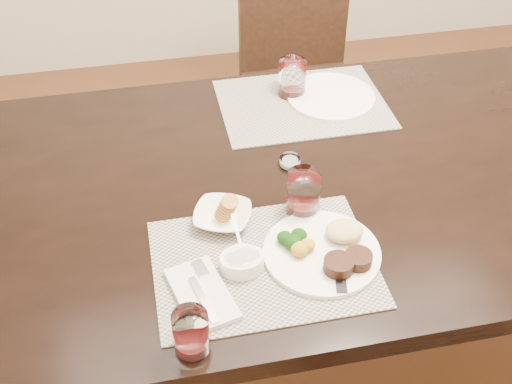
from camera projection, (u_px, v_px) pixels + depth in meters
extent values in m
plane|color=#4B2E18|center=(364.00, 344.00, 2.09)|extent=(4.50, 4.50, 0.00)
cube|color=black|center=(396.00, 172.00, 1.61)|extent=(2.00, 1.00, 0.05)
cube|color=black|center=(56.00, 219.00, 2.03)|extent=(0.08, 0.08, 0.70)
cube|color=black|center=(304.00, 94.00, 2.44)|extent=(0.42, 0.42, 0.04)
cube|color=black|center=(267.00, 175.00, 2.42)|extent=(0.04, 0.04, 0.41)
cube|color=black|center=(358.00, 163.00, 2.48)|extent=(0.04, 0.04, 0.41)
cube|color=black|center=(248.00, 122.00, 2.69)|extent=(0.04, 0.04, 0.41)
cube|color=black|center=(331.00, 112.00, 2.74)|extent=(0.04, 0.04, 0.41)
cube|color=black|center=(294.00, 12.00, 2.42)|extent=(0.42, 0.04, 0.45)
cube|color=gray|center=(264.00, 263.00, 1.34)|extent=(0.46, 0.34, 0.00)
cube|color=gray|center=(302.00, 104.00, 1.80)|extent=(0.46, 0.34, 0.00)
cylinder|color=white|center=(322.00, 252.00, 1.35)|extent=(0.25, 0.25, 0.01)
cylinder|color=black|center=(339.00, 265.00, 1.30)|extent=(0.06, 0.06, 0.03)
cylinder|color=black|center=(358.00, 259.00, 1.32)|extent=(0.06, 0.06, 0.02)
ellipsoid|color=tan|center=(344.00, 231.00, 1.37)|extent=(0.08, 0.07, 0.03)
ellipsoid|color=#0F3B0B|center=(293.00, 242.00, 1.35)|extent=(0.04, 0.04, 0.03)
ellipsoid|color=#B48F17|center=(300.00, 249.00, 1.33)|extent=(0.04, 0.04, 0.03)
cube|color=silver|center=(202.00, 294.00, 1.27)|extent=(0.14, 0.19, 0.01)
cube|color=white|center=(203.00, 299.00, 1.25)|extent=(0.04, 0.12, 0.01)
cube|color=white|center=(200.00, 268.00, 1.31)|extent=(0.03, 0.05, 0.00)
cube|color=white|center=(322.00, 234.00, 1.40)|extent=(0.05, 0.15, 0.00)
cube|color=black|center=(340.00, 274.00, 1.31)|extent=(0.04, 0.11, 0.01)
imported|color=white|center=(223.00, 216.00, 1.42)|extent=(0.16, 0.16, 0.03)
cylinder|color=#C6793E|center=(222.00, 209.00, 1.41)|extent=(0.04, 0.05, 0.04)
cylinder|color=white|center=(242.00, 262.00, 1.32)|extent=(0.09, 0.09, 0.04)
cylinder|color=#0D3D0E|center=(242.00, 258.00, 1.31)|extent=(0.07, 0.07, 0.01)
cube|color=white|center=(236.00, 230.00, 1.34)|extent=(0.01, 0.06, 0.04)
cylinder|color=silver|center=(303.00, 193.00, 1.43)|extent=(0.08, 0.08, 0.11)
cylinder|color=#3C0506|center=(303.00, 206.00, 1.45)|extent=(0.06, 0.06, 0.03)
cylinder|color=white|center=(331.00, 97.00, 1.81)|extent=(0.25, 0.25, 0.01)
cylinder|color=silver|center=(292.00, 78.00, 1.80)|extent=(0.08, 0.08, 0.11)
cylinder|color=#3C0506|center=(292.00, 90.00, 1.83)|extent=(0.06, 0.06, 0.03)
cylinder|color=silver|center=(191.00, 332.00, 1.15)|extent=(0.07, 0.07, 0.09)
cylinder|color=#3C0506|center=(192.00, 344.00, 1.18)|extent=(0.06, 0.06, 0.02)
cylinder|color=silver|center=(290.00, 162.00, 1.59)|extent=(0.05, 0.05, 0.02)
cylinder|color=white|center=(290.00, 163.00, 1.59)|extent=(0.04, 0.04, 0.01)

